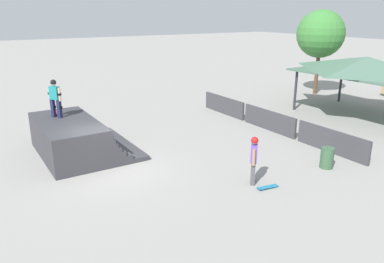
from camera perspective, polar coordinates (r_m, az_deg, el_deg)
ground_plane at (r=15.42m, az=-12.75°, el=-5.61°), size 160.00×160.00×0.00m
quarter_pipe_ramp at (r=17.13m, az=-17.42°, el=-1.07°), size 4.74×3.88×1.57m
skater_on_deck at (r=17.33m, az=-20.18°, el=5.12°), size 0.67×0.54×1.68m
skateboard_on_deck at (r=18.17m, az=-20.06°, el=2.73°), size 0.83×0.46×0.09m
bystander_walking at (r=13.68m, az=9.40°, el=-3.74°), size 0.59×0.55×1.78m
skateboard_on_ground at (r=13.71m, az=11.34°, el=-8.31°), size 0.31×0.84×0.09m
barrier_fence at (r=20.24m, az=11.65°, el=1.68°), size 11.71×0.12×1.05m
pavilion_shelter at (r=24.28m, az=25.08°, el=9.06°), size 7.54×5.23×3.55m
tree_beside_pavilion at (r=29.88m, az=19.01°, el=13.86°), size 3.47×3.47×6.21m
trash_bin at (r=15.98m, az=19.87°, el=-3.79°), size 0.52×0.52×0.85m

